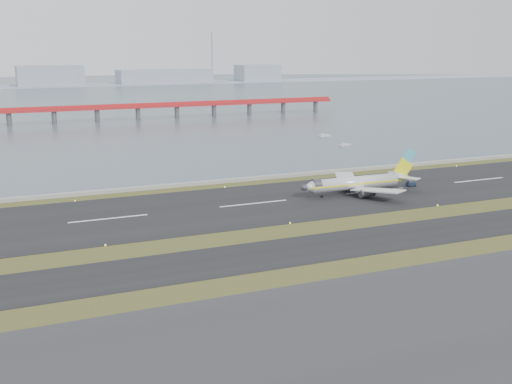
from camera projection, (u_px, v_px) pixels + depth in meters
ground at (304, 232)px, 150.62m from camera, size 1000.00×1000.00×0.00m
apron_strip at (466, 321)px, 101.45m from camera, size 1000.00×50.00×0.10m
taxiway_strip at (330, 246)px, 139.88m from camera, size 1000.00×18.00×0.10m
runway_strip at (254, 204)px, 177.42m from camera, size 1000.00×45.00×0.10m
seawall at (216, 182)px, 204.14m from camera, size 1000.00×2.50×1.00m
bay_water at (59, 96)px, 561.76m from camera, size 1400.00×800.00×1.30m
red_pier at (138, 107)px, 380.25m from camera, size 260.00×5.00×10.20m
far_shoreline at (54, 80)px, 708.73m from camera, size 1400.00×80.00×60.50m
airliner at (359, 183)px, 188.53m from camera, size 38.52×32.89×12.80m
pushback_tug at (411, 184)px, 199.27m from camera, size 2.95×1.85×1.83m
workboat_near at (345, 145)px, 280.46m from camera, size 6.44×3.70×1.49m
workboat_far at (324, 136)px, 309.04m from camera, size 7.09×3.77×1.64m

